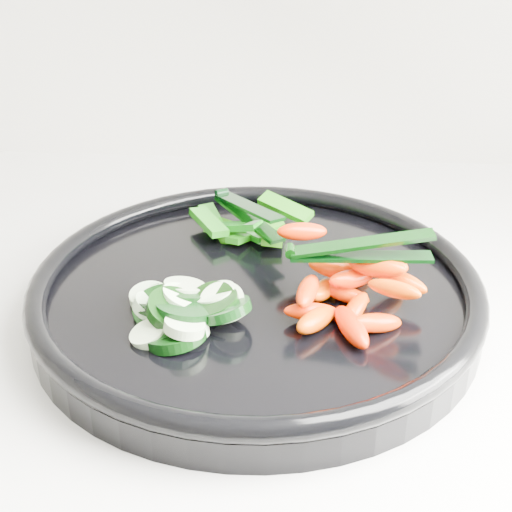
{
  "coord_description": "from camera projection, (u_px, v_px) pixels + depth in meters",
  "views": [
    {
      "loc": [
        0.15,
        1.13,
        1.26
      ],
      "look_at": [
        0.11,
        1.63,
        0.99
      ],
      "focal_mm": 50.0,
      "sensor_mm": 36.0,
      "label": 1
    }
  ],
  "objects": [
    {
      "name": "veggie_tray",
      "position": [
        256.0,
        292.0,
        0.6
      ],
      "size": [
        0.47,
        0.47,
        0.04
      ],
      "color": "black",
      "rests_on": "counter"
    },
    {
      "name": "tong_carrot",
      "position": [
        357.0,
        250.0,
        0.55
      ],
      "size": [
        0.11,
        0.02,
        0.02
      ],
      "color": "black",
      "rests_on": "carrot_pile"
    },
    {
      "name": "pepper_pile",
      "position": [
        245.0,
        226.0,
        0.68
      ],
      "size": [
        0.12,
        0.09,
        0.03
      ],
      "color": "#1D6B0A",
      "rests_on": "veggie_tray"
    },
    {
      "name": "cucumber_pile",
      "position": [
        182.0,
        308.0,
        0.55
      ],
      "size": [
        0.11,
        0.11,
        0.04
      ],
      "color": "black",
      "rests_on": "veggie_tray"
    },
    {
      "name": "carrot_pile",
      "position": [
        350.0,
        285.0,
        0.56
      ],
      "size": [
        0.13,
        0.14,
        0.05
      ],
      "color": "#F93600",
      "rests_on": "veggie_tray"
    },
    {
      "name": "tong_pepper",
      "position": [
        246.0,
        211.0,
        0.67
      ],
      "size": [
        0.07,
        0.1,
        0.02
      ],
      "color": "black",
      "rests_on": "pepper_pile"
    }
  ]
}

